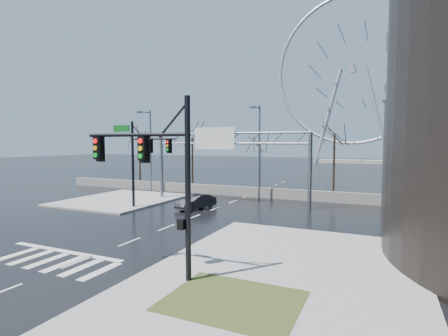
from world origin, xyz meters
The scene contains 18 objects.
ground centered at (0.00, 0.00, 0.00)m, with size 260.00×260.00×0.00m, color black.
sidewalk_right_ext centered at (10.00, 2.00, 0.07)m, with size 12.00×10.00×0.15m, color gray.
sidewalk_far centered at (-11.00, 12.00, 0.07)m, with size 10.00×12.00×0.15m, color gray.
grass_strip centered at (9.00, -5.00, 0.15)m, with size 5.00×4.00×0.02m, color #2F3F1A.
barrier_wall centered at (0.00, 20.00, 0.55)m, with size 52.00×0.50×1.10m, color slate.
signal_mast_near centered at (5.14, -4.04, 4.87)m, with size 5.52×0.41×8.00m.
signal_mast_far centered at (-5.87, 8.96, 4.83)m, with size 4.72×0.41×8.00m.
sign_gantry centered at (-0.38, 14.96, 5.18)m, with size 16.36×0.40×7.60m.
streetlight_left centered at (-12.00, 18.16, 5.89)m, with size 0.50×2.55×10.00m.
streetlight_mid centered at (2.00, 18.16, 5.89)m, with size 0.50×2.55×10.00m.
streetlight_right centered at (14.00, 18.16, 5.89)m, with size 0.50×2.55×10.00m.
tree_far_left centered at (-18.00, 24.00, 5.57)m, with size 3.50×3.50×7.00m.
tree_left centered at (-9.00, 23.50, 5.98)m, with size 3.75×3.75×7.50m.
tree_center centered at (0.00, 24.50, 5.17)m, with size 3.25×3.25×6.50m.
tree_right centered at (9.00, 23.50, 6.22)m, with size 3.90×3.90×7.80m.
tree_far_right centered at (17.00, 24.00, 5.41)m, with size 3.40×3.40×6.80m.
ferris_wheel centered at (5.00, 95.00, 26.13)m, with size 45.00×6.00×50.91m.
car centered at (-1.50, 11.01, 0.67)m, with size 1.43×4.09×1.35m, color black.
Camera 1 is at (13.96, -16.65, 6.04)m, focal length 28.00 mm.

